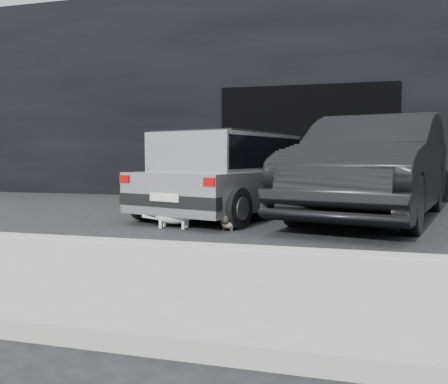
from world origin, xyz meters
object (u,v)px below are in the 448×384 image
(silver_hatchback, at_px, (232,171))
(second_car, at_px, (374,166))
(cat_white, at_px, (176,214))
(cat_siamese, at_px, (231,222))

(silver_hatchback, distance_m, second_car, 2.27)
(second_car, bearing_deg, cat_white, -132.78)
(cat_white, bearing_deg, second_car, 125.35)
(cat_white, bearing_deg, cat_siamese, 95.11)
(cat_siamese, bearing_deg, silver_hatchback, -63.68)
(silver_hatchback, relative_size, cat_white, 4.73)
(second_car, height_order, cat_white, second_car)
(silver_hatchback, xyz_separation_m, cat_siamese, (0.37, -1.48, -0.64))
(cat_siamese, xyz_separation_m, cat_white, (-0.77, -0.05, 0.08))
(silver_hatchback, relative_size, cat_siamese, 5.77)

